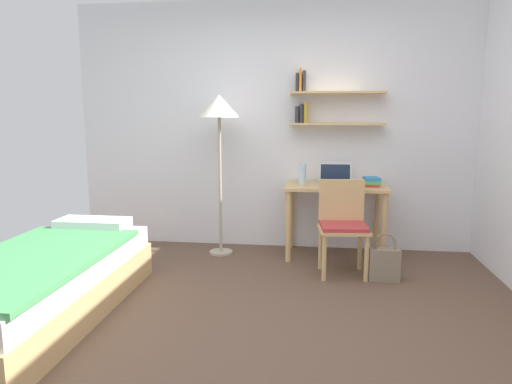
# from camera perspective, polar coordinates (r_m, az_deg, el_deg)

# --- Properties ---
(ground_plane) EXTENTS (5.28, 5.28, 0.00)m
(ground_plane) POSITION_cam_1_polar(r_m,az_deg,el_deg) (3.30, 0.22, -16.27)
(ground_plane) COLOR brown
(wall_back) EXTENTS (4.40, 0.27, 2.60)m
(wall_back) POSITION_cam_1_polar(r_m,az_deg,el_deg) (4.98, 3.23, 8.05)
(wall_back) COLOR white
(wall_back) RESTS_ON ground_plane
(bed) EXTENTS (0.88, 2.04, 0.54)m
(bed) POSITION_cam_1_polar(r_m,az_deg,el_deg) (3.68, -24.72, -10.33)
(bed) COLOR tan
(bed) RESTS_ON ground_plane
(desk) EXTENTS (1.01, 0.57, 0.73)m
(desk) POSITION_cam_1_polar(r_m,az_deg,el_deg) (4.73, 9.71, -0.83)
(desk) COLOR tan
(desk) RESTS_ON ground_plane
(desk_chair) EXTENTS (0.47, 0.42, 0.85)m
(desk_chair) POSITION_cam_1_polar(r_m,az_deg,el_deg) (4.26, 10.61, -3.69)
(desk_chair) COLOR tan
(desk_chair) RESTS_ON ground_plane
(standing_lamp) EXTENTS (0.40, 0.40, 1.63)m
(standing_lamp) POSITION_cam_1_polar(r_m,az_deg,el_deg) (4.68, -4.55, 9.47)
(standing_lamp) COLOR #B2A893
(standing_lamp) RESTS_ON ground_plane
(laptop) EXTENTS (0.33, 0.23, 0.22)m
(laptop) POSITION_cam_1_polar(r_m,az_deg,el_deg) (4.73, 9.72, 1.57)
(laptop) COLOR #B7BABF
(laptop) RESTS_ON desk
(water_bottle) EXTENTS (0.07, 0.07, 0.21)m
(water_bottle) POSITION_cam_1_polar(r_m,az_deg,el_deg) (4.69, 5.73, 2.21)
(water_bottle) COLOR silver
(water_bottle) RESTS_ON desk
(book_stack) EXTENTS (0.18, 0.25, 0.09)m
(book_stack) POSITION_cam_1_polar(r_m,az_deg,el_deg) (4.71, 14.01, 1.22)
(book_stack) COLOR #D13D38
(book_stack) RESTS_ON desk
(handbag) EXTENTS (0.26, 0.13, 0.43)m
(handbag) POSITION_cam_1_polar(r_m,az_deg,el_deg) (4.24, 15.49, -8.45)
(handbag) COLOR gray
(handbag) RESTS_ON ground_plane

